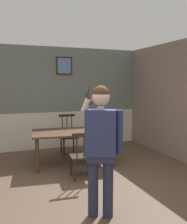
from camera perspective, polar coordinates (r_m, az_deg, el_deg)
name	(u,v)px	position (r m, az deg, el deg)	size (l,w,h in m)	color
ground_plane	(85,198)	(4.26, -1.91, -18.62)	(7.44, 7.44, 0.00)	brown
room_back_partition	(44,100)	(7.17, -10.90, 2.62)	(5.57, 0.17, 2.80)	slate
dining_table	(74,134)	(5.74, -4.32, -5.01)	(1.96, 1.26, 0.75)	#4C3323
chair_near_window	(68,135)	(6.65, -5.60, -5.19)	(0.44, 0.44, 1.00)	black
chair_by_doorway	(82,155)	(4.93, -2.56, -9.57)	(0.48, 0.48, 0.91)	#2D2319
person_figure	(101,142)	(3.41, 1.72, -6.62)	(0.52, 0.38, 1.78)	#282E49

